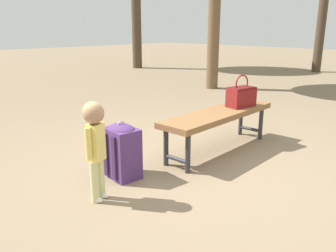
{
  "coord_description": "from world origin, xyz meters",
  "views": [
    {
      "loc": [
        2.36,
        2.0,
        1.33
      ],
      "look_at": [
        0.17,
        -0.18,
        0.45
      ],
      "focal_mm": 37.1,
      "sensor_mm": 36.0,
      "label": 1
    }
  ],
  "objects_px": {
    "backpack_large": "(122,149)",
    "child_standing": "(95,137)",
    "handbag": "(241,96)",
    "park_bench": "(219,117)"
  },
  "relations": [
    {
      "from": "park_bench",
      "to": "backpack_large",
      "type": "bearing_deg",
      "value": -9.43
    },
    {
      "from": "park_bench",
      "to": "backpack_large",
      "type": "relative_size",
      "value": 3.03
    },
    {
      "from": "handbag",
      "to": "child_standing",
      "type": "xyz_separation_m",
      "value": [
        1.96,
        -0.01,
        -0.05
      ]
    },
    {
      "from": "park_bench",
      "to": "child_standing",
      "type": "bearing_deg",
      "value": 0.52
    },
    {
      "from": "backpack_large",
      "to": "child_standing",
      "type": "bearing_deg",
      "value": 26.96
    },
    {
      "from": "park_bench",
      "to": "child_standing",
      "type": "xyz_separation_m",
      "value": [
        1.6,
        0.01,
        0.14
      ]
    },
    {
      "from": "handbag",
      "to": "child_standing",
      "type": "height_order",
      "value": "handbag"
    },
    {
      "from": "handbag",
      "to": "backpack_large",
      "type": "height_order",
      "value": "handbag"
    },
    {
      "from": "handbag",
      "to": "backpack_large",
      "type": "xyz_separation_m",
      "value": [
        1.55,
        -0.23,
        -0.31
      ]
    },
    {
      "from": "child_standing",
      "to": "backpack_large",
      "type": "height_order",
      "value": "child_standing"
    }
  ]
}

